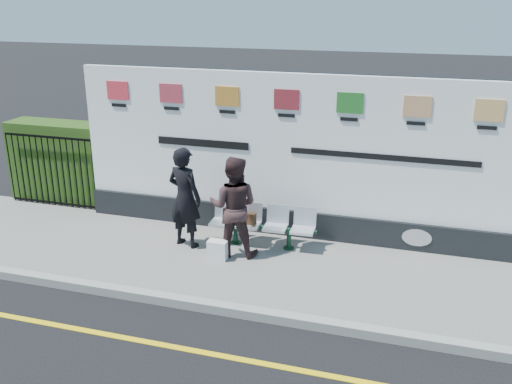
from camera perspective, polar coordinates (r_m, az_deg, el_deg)
ground at (r=7.87m, az=-7.86°, el=-15.19°), size 80.00×80.00×0.00m
pavement at (r=9.84m, az=-1.84°, el=-7.05°), size 14.00×3.00×0.12m
kerb at (r=8.60m, az=-5.09°, el=-11.24°), size 14.00×0.18×0.14m
yellow_line at (r=7.87m, az=-7.86°, el=-15.16°), size 14.00×0.10×0.01m
billboard at (r=10.41m, az=3.06°, el=2.51°), size 8.00×0.30×3.00m
hedge at (r=13.03m, az=-18.70°, el=2.92°), size 2.35×0.70×1.70m
railing at (r=12.71m, az=-19.80°, el=2.01°), size 2.05×0.06×1.54m
bench at (r=10.23m, az=0.59°, el=-4.35°), size 1.90×0.60×0.40m
woman_left at (r=10.08m, az=-7.14°, el=-0.54°), size 0.75×0.59×1.82m
woman_right at (r=9.68m, az=-2.25°, el=-1.45°), size 0.92×0.75×1.76m
handbag_brown at (r=10.17m, az=-0.75°, el=-2.64°), size 0.28×0.16×0.21m
carrier_bag_white at (r=9.78m, az=-3.85°, el=-5.79°), size 0.33×0.20×0.33m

